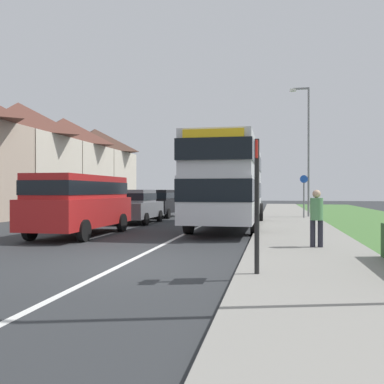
% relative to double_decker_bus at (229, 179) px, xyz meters
% --- Properties ---
extents(ground_plane, '(120.00, 120.00, 0.00)m').
position_rel_double_decker_bus_xyz_m(ground_plane, '(-1.39, -9.51, -2.14)').
color(ground_plane, '#2D3033').
extents(lane_marking_centre, '(0.14, 60.00, 0.01)m').
position_rel_double_decker_bus_xyz_m(lane_marking_centre, '(-1.39, -1.51, -2.14)').
color(lane_marking_centre, silver).
rests_on(lane_marking_centre, ground_plane).
extents(pavement_near_side, '(3.20, 68.00, 0.12)m').
position_rel_double_decker_bus_xyz_m(pavement_near_side, '(2.81, -3.51, -2.08)').
color(pavement_near_side, gray).
rests_on(pavement_near_side, ground_plane).
extents(double_decker_bus, '(2.80, 10.20, 3.70)m').
position_rel_double_decker_bus_xyz_m(double_decker_bus, '(0.00, 0.00, 0.00)').
color(double_decker_bus, '#BCBCC1').
rests_on(double_decker_bus, ground_plane).
extents(parked_van_red, '(2.11, 5.51, 2.19)m').
position_rel_double_decker_bus_xyz_m(parked_van_red, '(-5.01, -4.17, -0.83)').
color(parked_van_red, '#B21E1E').
rests_on(parked_van_red, ground_plane).
extents(parked_car_grey, '(1.99, 4.00, 1.69)m').
position_rel_double_decker_bus_xyz_m(parked_car_grey, '(-4.92, 1.72, -1.22)').
color(parked_car_grey, slate).
rests_on(parked_car_grey, ground_plane).
extents(parked_car_black, '(1.87, 3.96, 1.69)m').
position_rel_double_decker_bus_xyz_m(parked_car_black, '(-4.97, 6.38, -1.22)').
color(parked_car_black, black).
rests_on(parked_car_black, ground_plane).
extents(pedestrian_at_stop, '(0.34, 0.34, 1.67)m').
position_rel_double_decker_bus_xyz_m(pedestrian_at_stop, '(3.06, -6.61, -1.17)').
color(pedestrian_at_stop, '#23232D').
rests_on(pedestrian_at_stop, ground_plane).
extents(bus_stop_sign, '(0.09, 0.52, 2.60)m').
position_rel_double_decker_bus_xyz_m(bus_stop_sign, '(1.61, -10.56, -0.60)').
color(bus_stop_sign, black).
rests_on(bus_stop_sign, ground_plane).
extents(cycle_route_sign, '(0.44, 0.08, 2.52)m').
position_rel_double_decker_bus_xyz_m(cycle_route_sign, '(3.62, 5.94, -0.71)').
color(cycle_route_sign, slate).
rests_on(cycle_route_sign, ground_plane).
extents(street_lamp_mid, '(1.14, 0.20, 7.73)m').
position_rel_double_decker_bus_xyz_m(street_lamp_mid, '(3.86, 7.03, 2.27)').
color(street_lamp_mid, slate).
rests_on(street_lamp_mid, ground_plane).
extents(house_terrace_far_side, '(6.42, 24.68, 7.66)m').
position_rel_double_decker_bus_xyz_m(house_terrace_far_side, '(-15.15, 10.30, 1.69)').
color(house_terrace_far_side, tan).
rests_on(house_terrace_far_side, ground_plane).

